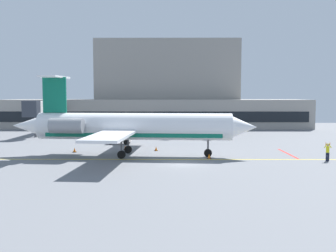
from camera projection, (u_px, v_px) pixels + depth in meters
ground at (183, 164)px, 39.33m from camera, size 120.00×120.00×0.11m
terminal_building at (160, 95)px, 87.30m from camera, size 66.56×15.84×19.46m
jet_bridge_west at (45, 108)px, 69.52m from camera, size 2.40×17.58×6.12m
regional_jet at (130, 127)px, 44.19m from camera, size 28.42×23.05×9.19m
baggage_tug at (201, 133)px, 61.82m from camera, size 4.16×3.55×1.95m
pushback_tractor at (122, 137)px, 55.30m from camera, size 3.38×2.02×2.28m
belt_loader at (167, 133)px, 62.10m from camera, size 3.81×2.71×2.06m
fuel_tank at (122, 127)px, 67.48m from camera, size 8.48×2.79×2.68m
marshaller at (328, 151)px, 40.84m from camera, size 0.83×0.34×2.01m
safety_cone_alpha at (156, 149)px, 48.59m from camera, size 0.47×0.47×0.55m
safety_cone_bravo at (209, 156)px, 42.55m from camera, size 0.47×0.47×0.55m
safety_cone_charlie at (75, 150)px, 47.34m from camera, size 0.47×0.47×0.55m
safety_cone_delta at (125, 148)px, 49.47m from camera, size 0.47×0.47×0.55m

